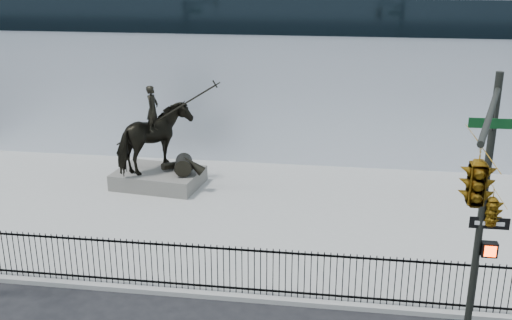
# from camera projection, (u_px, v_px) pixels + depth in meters

# --- Properties ---
(ground) EXTENTS (120.00, 120.00, 0.00)m
(ground) POSITION_uv_depth(u_px,v_px,m) (203.00, 319.00, 16.46)
(ground) COLOR black
(ground) RESTS_ON ground
(plaza) EXTENTS (30.00, 12.00, 0.15)m
(plaza) POSITION_uv_depth(u_px,v_px,m) (245.00, 215.00, 23.00)
(plaza) COLOR #989896
(plaza) RESTS_ON ground
(building) EXTENTS (44.00, 14.00, 9.00)m
(building) POSITION_uv_depth(u_px,v_px,m) (282.00, 51.00, 33.78)
(building) COLOR silver
(building) RESTS_ON ground
(picket_fence) EXTENTS (22.10, 0.10, 1.50)m
(picket_fence) POSITION_uv_depth(u_px,v_px,m) (212.00, 268.00, 17.34)
(picket_fence) COLOR black
(picket_fence) RESTS_ON plaza
(statue_plinth) EXTENTS (3.84, 2.87, 0.67)m
(statue_plinth) POSITION_uv_depth(u_px,v_px,m) (159.00, 178.00, 25.69)
(statue_plinth) COLOR #616059
(statue_plinth) RESTS_ON plaza
(equestrian_statue) EXTENTS (4.54, 3.09, 3.87)m
(equestrian_statue) POSITION_uv_depth(u_px,v_px,m) (158.00, 140.00, 25.12)
(equestrian_statue) COLOR black
(equestrian_statue) RESTS_ON statue_plinth
(traffic_signal_right) EXTENTS (2.17, 6.86, 7.00)m
(traffic_signal_right) POSITION_uv_depth(u_px,v_px,m) (485.00, 195.00, 12.14)
(traffic_signal_right) COLOR black
(traffic_signal_right) RESTS_ON ground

